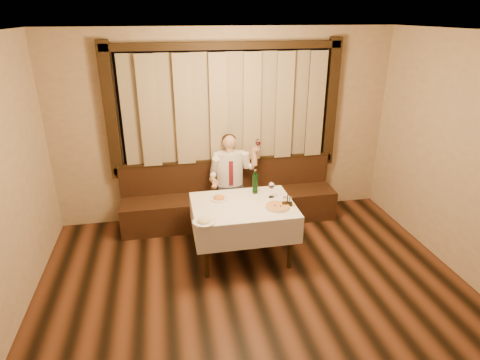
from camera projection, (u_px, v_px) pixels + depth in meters
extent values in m
cube|color=black|center=(279.00, 356.00, 3.76)|extent=(5.00, 6.00, 0.01)
cube|color=silver|center=(295.00, 39.00, 2.67)|extent=(5.00, 6.00, 0.01)
cube|color=tan|center=(226.00, 127.00, 5.93)|extent=(5.00, 0.01, 2.80)
cube|color=black|center=(226.00, 107.00, 5.79)|extent=(3.00, 0.02, 1.60)
cube|color=orange|center=(178.00, 130.00, 5.77)|extent=(0.50, 0.01, 0.40)
cube|color=black|center=(227.00, 163.00, 6.09)|extent=(3.30, 0.12, 0.10)
cube|color=black|center=(225.00, 46.00, 5.43)|extent=(3.30, 0.12, 0.10)
cube|color=black|center=(111.00, 113.00, 5.47)|extent=(0.16, 0.12, 1.90)
cube|color=black|center=(331.00, 103.00, 6.04)|extent=(0.16, 0.12, 1.90)
cube|color=#917B5D|center=(227.00, 109.00, 5.70)|extent=(2.90, 0.08, 1.55)
cube|color=black|center=(230.00, 207.00, 6.09)|extent=(3.20, 0.60, 0.45)
cube|color=black|center=(227.00, 174.00, 6.13)|extent=(3.20, 0.12, 0.45)
cube|color=black|center=(227.00, 159.00, 6.04)|extent=(3.20, 0.14, 0.04)
cylinder|color=black|center=(206.00, 252.00, 4.73)|extent=(0.06, 0.06, 0.71)
cylinder|color=black|center=(291.00, 243.00, 4.91)|extent=(0.06, 0.06, 0.71)
cylinder|color=black|center=(200.00, 222.00, 5.40)|extent=(0.06, 0.06, 0.71)
cylinder|color=black|center=(274.00, 215.00, 5.58)|extent=(0.06, 0.06, 0.71)
cube|color=black|center=(243.00, 206.00, 5.01)|extent=(1.20, 0.90, 0.04)
cube|color=silver|center=(243.00, 204.00, 5.00)|extent=(1.26, 0.96, 0.01)
cube|color=silver|center=(251.00, 236.00, 4.63)|extent=(1.26, 0.01, 0.35)
cube|color=silver|center=(236.00, 201.00, 5.50)|extent=(1.26, 0.01, 0.35)
cube|color=silver|center=(193.00, 221.00, 4.96)|extent=(0.01, 0.96, 0.35)
cube|color=silver|center=(291.00, 212.00, 5.18)|extent=(0.01, 0.96, 0.35)
cylinder|color=white|center=(277.00, 207.00, 4.91)|extent=(0.31, 0.31, 0.01)
cylinder|color=#CB521E|center=(277.00, 207.00, 4.90)|extent=(0.28, 0.28, 0.01)
torus|color=tan|center=(277.00, 206.00, 4.90)|extent=(0.29, 0.29, 0.02)
sphere|color=black|center=(275.00, 205.00, 4.91)|extent=(0.02, 0.02, 0.02)
sphere|color=black|center=(281.00, 206.00, 4.90)|extent=(0.02, 0.02, 0.02)
cylinder|color=white|center=(219.00, 198.00, 5.13)|extent=(0.24, 0.24, 0.01)
ellipsoid|color=#C7621F|center=(219.00, 196.00, 5.12)|extent=(0.15, 0.15, 0.07)
cylinder|color=white|center=(204.00, 222.00, 4.56)|extent=(0.27, 0.27, 0.02)
ellipsoid|color=beige|center=(204.00, 218.00, 4.54)|extent=(0.17, 0.17, 0.07)
cylinder|color=#0D3E0F|center=(255.00, 184.00, 5.26)|extent=(0.07, 0.07, 0.27)
cylinder|color=#0D3E0F|center=(255.00, 173.00, 5.20)|extent=(0.03, 0.03, 0.06)
cylinder|color=silver|center=(255.00, 170.00, 5.19)|extent=(0.03, 0.03, 0.01)
cylinder|color=white|center=(271.00, 197.00, 5.18)|extent=(0.07, 0.07, 0.01)
cylinder|color=white|center=(271.00, 193.00, 5.16)|extent=(0.01, 0.01, 0.11)
ellipsoid|color=white|center=(272.00, 185.00, 5.12)|extent=(0.08, 0.08, 0.10)
cube|color=black|center=(287.00, 204.00, 4.96)|extent=(0.14, 0.10, 0.04)
cube|color=black|center=(287.00, 199.00, 4.94)|extent=(0.04, 0.06, 0.09)
cylinder|color=white|center=(284.00, 200.00, 4.95)|extent=(0.03, 0.03, 0.07)
cylinder|color=silver|center=(285.00, 197.00, 4.93)|extent=(0.03, 0.03, 0.01)
cylinder|color=white|center=(290.00, 201.00, 4.94)|extent=(0.03, 0.03, 0.07)
cylinder|color=silver|center=(290.00, 198.00, 4.92)|extent=(0.03, 0.03, 0.01)
cube|color=black|center=(231.00, 193.00, 5.87)|extent=(0.37, 0.42, 0.15)
cube|color=black|center=(227.00, 218.00, 5.79)|extent=(0.10, 0.11, 0.45)
cube|color=black|center=(241.00, 216.00, 5.82)|extent=(0.10, 0.11, 0.45)
ellipsoid|color=white|center=(230.00, 168.00, 5.88)|extent=(0.39, 0.24, 0.50)
cube|color=maroon|center=(231.00, 173.00, 5.77)|extent=(0.06, 0.01, 0.37)
cylinder|color=tan|center=(229.00, 150.00, 5.76)|extent=(0.09, 0.09, 0.07)
sphere|color=tan|center=(229.00, 142.00, 5.72)|extent=(0.20, 0.20, 0.20)
ellipsoid|color=black|center=(229.00, 139.00, 5.73)|extent=(0.20, 0.20, 0.15)
sphere|color=white|center=(217.00, 156.00, 5.76)|extent=(0.12, 0.12, 0.12)
sphere|color=white|center=(242.00, 154.00, 5.83)|extent=(0.12, 0.12, 0.12)
sphere|color=tan|center=(214.00, 187.00, 5.52)|extent=(0.08, 0.08, 0.08)
sphere|color=tan|center=(257.00, 149.00, 5.67)|extent=(0.09, 0.09, 0.09)
cylinder|color=white|center=(258.00, 147.00, 5.63)|extent=(0.01, 0.01, 0.10)
ellipsoid|color=white|center=(258.00, 142.00, 5.60)|extent=(0.08, 0.08, 0.10)
ellipsoid|color=#4C070F|center=(258.00, 143.00, 5.61)|extent=(0.06, 0.06, 0.06)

